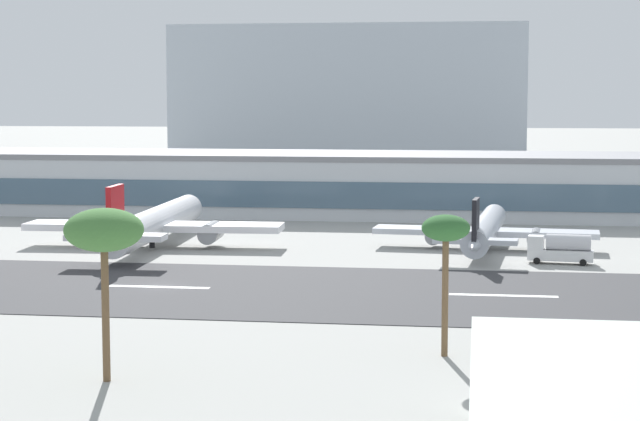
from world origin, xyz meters
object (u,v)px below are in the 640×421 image
terminal_building (341,183)px  service_fuel_truck_2 (560,249)px  distant_hotel_block (350,99)px  palm_tree_2 (104,232)px  airliner_black_tail_gate_1 (485,230)px  airliner_red_tail_gate_0 (152,225)px  palm_tree_1 (446,233)px

terminal_building → service_fuel_truck_2: terminal_building is taller
distant_hotel_block → service_fuel_truck_2: 187.90m
palm_tree_2 → airliner_black_tail_gate_1: bearing=69.7°
airliner_black_tail_gate_1 → service_fuel_truck_2: (9.86, -12.20, -0.79)m
palm_tree_2 → distant_hotel_block: bearing=92.2°
airliner_black_tail_gate_1 → palm_tree_2: (-29.41, -79.38, 8.82)m
service_fuel_truck_2 → palm_tree_2: (-39.26, -67.17, 9.60)m
airliner_red_tail_gate_0 → palm_tree_2: palm_tree_2 is taller
terminal_building → airliner_black_tail_gate_1: bearing=-60.3°
terminal_building → service_fuel_truck_2: bearing=-58.2°
distant_hotel_block → airliner_black_tail_gate_1: (39.07, -168.17, -18.66)m
distant_hotel_block → airliner_black_tail_gate_1: 173.65m
terminal_building → distant_hotel_block: size_ratio=2.09×
distant_hotel_block → service_fuel_truck_2: (48.93, -180.37, -19.45)m
airliner_red_tail_gate_0 → palm_tree_1: (44.51, -62.72, 7.15)m
airliner_black_tail_gate_1 → palm_tree_1: size_ratio=3.49×
airliner_red_tail_gate_0 → palm_tree_2: bearing=-168.1°
distant_hotel_block → airliner_black_tail_gate_1: bearing=-76.9°
distant_hotel_block → service_fuel_truck_2: size_ratio=11.74×
palm_tree_1 → terminal_building: bearing=101.4°
airliner_black_tail_gate_1 → palm_tree_2: bearing=164.5°
palm_tree_1 → palm_tree_2: palm_tree_2 is taller
terminal_building → palm_tree_2: palm_tree_2 is taller
terminal_building → palm_tree_1: (22.88, -113.94, 4.77)m
airliner_red_tail_gate_0 → palm_tree_1: size_ratio=4.21×
terminal_building → airliner_red_tail_gate_0: bearing=-112.9°
service_fuel_truck_2 → palm_tree_2: bearing=66.7°
airliner_red_tail_gate_0 → service_fuel_truck_2: 58.60m
distant_hotel_block → palm_tree_2: (9.67, -247.55, -9.84)m
terminal_building → service_fuel_truck_2: 69.33m
service_fuel_truck_2 → palm_tree_1: size_ratio=0.72×
airliner_black_tail_gate_1 → service_fuel_truck_2: bearing=-136.3°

